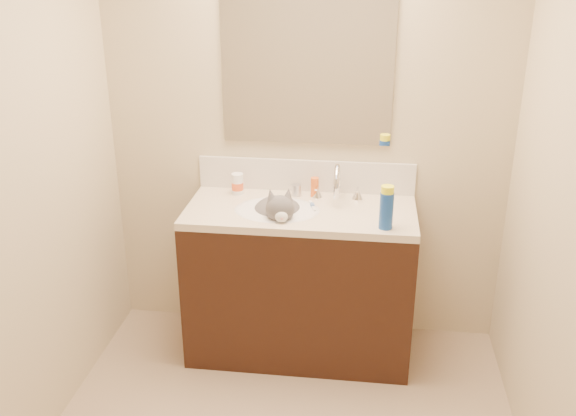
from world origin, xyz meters
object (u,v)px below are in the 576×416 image
(vanity_cabinet, at_px, (300,284))
(cat, at_px, (278,215))
(faucet, at_px, (337,186))
(pill_bottle, at_px, (237,184))
(silver_jar, at_px, (296,190))
(spray_can, at_px, (386,211))
(basin, at_px, (277,222))
(amber_bottle, at_px, (315,187))

(vanity_cabinet, bearing_deg, cat, -167.63)
(faucet, bearing_deg, vanity_cabinet, -142.71)
(vanity_cabinet, relative_size, pill_bottle, 10.25)
(pill_bottle, distance_m, silver_jar, 0.33)
(cat, bearing_deg, pill_bottle, 128.42)
(spray_can, bearing_deg, basin, 163.35)
(vanity_cabinet, xyz_separation_m, silver_jar, (-0.04, 0.19, 0.48))
(basin, height_order, faucet, faucet)
(spray_can, bearing_deg, faucet, 127.50)
(spray_can, bearing_deg, cat, 162.77)
(vanity_cabinet, relative_size, basin, 2.67)
(basin, distance_m, silver_jar, 0.25)
(basin, distance_m, cat, 0.04)
(vanity_cabinet, xyz_separation_m, faucet, (0.18, 0.14, 0.54))
(amber_bottle, bearing_deg, faucet, -20.58)
(faucet, relative_size, spray_can, 1.53)
(pill_bottle, height_order, amber_bottle, pill_bottle)
(spray_can, bearing_deg, amber_bottle, 134.96)
(pill_bottle, xyz_separation_m, amber_bottle, (0.42, 0.01, -0.00))
(faucet, relative_size, amber_bottle, 2.59)
(vanity_cabinet, relative_size, faucet, 4.29)
(vanity_cabinet, bearing_deg, faucet, 37.29)
(silver_jar, relative_size, amber_bottle, 0.58)
(basin, relative_size, cat, 1.09)
(basin, height_order, spray_can, spray_can)
(cat, relative_size, silver_jar, 6.58)
(basin, relative_size, amber_bottle, 4.17)
(faucet, bearing_deg, spray_can, -52.50)
(vanity_cabinet, height_order, pill_bottle, pill_bottle)
(pill_bottle, bearing_deg, spray_can, -24.42)
(vanity_cabinet, height_order, amber_bottle, amber_bottle)
(silver_jar, bearing_deg, vanity_cabinet, -76.58)
(basin, relative_size, spray_can, 2.46)
(pill_bottle, relative_size, silver_jar, 1.86)
(cat, xyz_separation_m, silver_jar, (0.07, 0.21, 0.06))
(faucet, height_order, silver_jar, faucet)
(faucet, height_order, amber_bottle, faucet)
(amber_bottle, relative_size, spray_can, 0.59)
(vanity_cabinet, distance_m, cat, 0.43)
(basin, bearing_deg, spray_can, -16.65)
(cat, bearing_deg, silver_jar, 57.46)
(basin, distance_m, faucet, 0.38)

